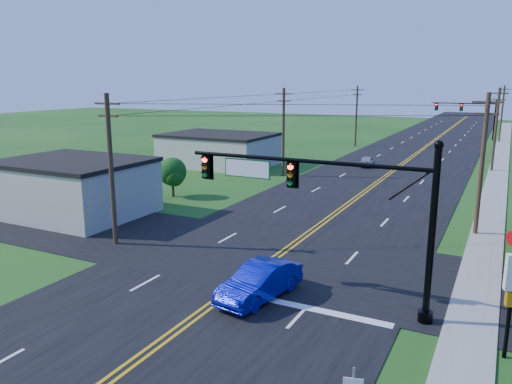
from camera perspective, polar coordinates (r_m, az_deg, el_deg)
The scene contains 17 objects.
ground at distance 18.90m, azimuth -14.72°, elevation -18.61°, with size 260.00×260.00×0.00m, color #174012.
road_main at distance 63.58m, azimuth 16.53°, elevation 3.32°, with size 16.00×220.00×0.04m, color black.
road_cross at distance 28.02m, azimuth 1.81°, elevation -7.55°, with size 70.00×10.00×0.04m, color black.
sidewalk at distance 52.74m, azimuth 25.74°, elevation 0.79°, with size 2.00×160.00×0.08m, color gray.
signal_mast_main at distance 21.54m, azimuth 7.83°, elevation -0.71°, with size 11.30×0.60×7.48m.
signal_mast_far at distance 92.24m, azimuth 22.95°, elevation 8.40°, with size 10.98×0.60×7.48m.
cream_bldg_near at distance 38.94m, azimuth -20.10°, elevation 0.53°, with size 10.20×8.20×4.10m.
cream_bldg_far at distance 58.76m, azimuth -4.23°, elevation 4.90°, with size 12.20×9.20×3.70m.
utility_pole_left_a at distance 30.44m, azimuth -16.24°, elevation 2.73°, with size 1.80×0.28×9.00m.
utility_pole_left_b at distance 51.42m, azimuth 3.15°, elevation 7.03°, with size 1.80×0.28×9.00m.
utility_pole_left_c at distance 76.83m, azimuth 11.40°, elevation 8.63°, with size 1.80×0.28×9.00m.
utility_pole_right_a at distance 34.24m, azimuth 24.43°, elevation 3.15°, with size 1.80×0.28×9.00m.
utility_pole_right_b at distance 60.07m, azimuth 25.72°, elevation 6.61°, with size 1.80×0.28×9.00m.
utility_pole_right_c at distance 90.00m, azimuth 26.29°, elevation 8.13°, with size 1.80×0.28×9.00m.
tree_left at distance 42.81m, azimuth -9.54°, elevation 2.30°, with size 2.40×2.40×3.37m.
blue_car at distance 22.84m, azimuth 0.43°, elevation -10.28°, with size 1.66×4.76×1.57m, color #070E98.
distant_car at distance 59.02m, azimuth 12.61°, elevation 3.43°, with size 1.44×3.57×1.22m, color #A8A9AD.
Camera 1 is at (11.11, -11.85, 9.65)m, focal length 35.00 mm.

